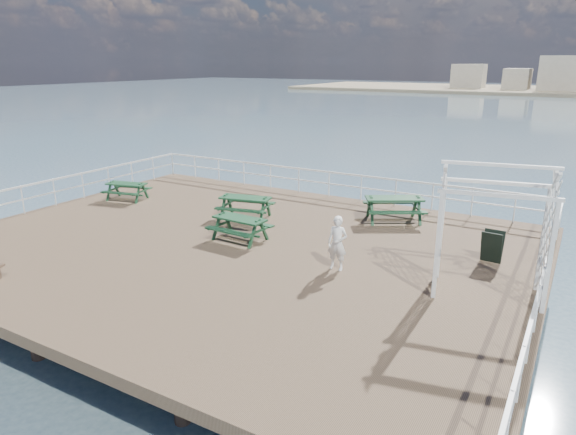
{
  "coord_description": "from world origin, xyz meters",
  "views": [
    {
      "loc": [
        9.23,
        -12.48,
        5.56
      ],
      "look_at": [
        1.89,
        0.13,
        1.1
      ],
      "focal_mm": 32.0,
      "sensor_mm": 36.0,
      "label": 1
    }
  ],
  "objects_px": {
    "person": "(337,243)",
    "picnic_table_d": "(240,224)",
    "picnic_table_b": "(245,203)",
    "trellis_arbor": "(492,238)",
    "picnic_table_a": "(127,188)",
    "picnic_table_c": "(394,204)"
  },
  "relations": [
    {
      "from": "picnic_table_b",
      "to": "picnic_table_d",
      "type": "xyz_separation_m",
      "value": [
        1.25,
        -2.12,
        -0.03
      ]
    },
    {
      "from": "picnic_table_c",
      "to": "picnic_table_d",
      "type": "height_order",
      "value": "picnic_table_c"
    },
    {
      "from": "picnic_table_d",
      "to": "trellis_arbor",
      "type": "xyz_separation_m",
      "value": [
        7.62,
        -0.2,
        0.91
      ]
    },
    {
      "from": "trellis_arbor",
      "to": "person",
      "type": "xyz_separation_m",
      "value": [
        -3.87,
        -0.46,
        -0.7
      ]
    },
    {
      "from": "picnic_table_b",
      "to": "trellis_arbor",
      "type": "xyz_separation_m",
      "value": [
        8.87,
        -2.32,
        0.89
      ]
    },
    {
      "from": "picnic_table_a",
      "to": "trellis_arbor",
      "type": "xyz_separation_m",
      "value": [
        14.64,
        -1.97,
        0.95
      ]
    },
    {
      "from": "picnic_table_a",
      "to": "picnic_table_c",
      "type": "bearing_deg",
      "value": 0.82
    },
    {
      "from": "picnic_table_a",
      "to": "person",
      "type": "relative_size",
      "value": 1.25
    },
    {
      "from": "picnic_table_b",
      "to": "trellis_arbor",
      "type": "bearing_deg",
      "value": -27.4
    },
    {
      "from": "picnic_table_a",
      "to": "picnic_table_d",
      "type": "bearing_deg",
      "value": -27.84
    },
    {
      "from": "person",
      "to": "picnic_table_d",
      "type": "bearing_deg",
      "value": 167.47
    },
    {
      "from": "trellis_arbor",
      "to": "picnic_table_b",
      "type": "bearing_deg",
      "value": 154.4
    },
    {
      "from": "picnic_table_c",
      "to": "picnic_table_d",
      "type": "xyz_separation_m",
      "value": [
        -3.6,
        -4.52,
        -0.09
      ]
    },
    {
      "from": "picnic_table_a",
      "to": "person",
      "type": "bearing_deg",
      "value": -26.37
    },
    {
      "from": "picnic_table_b",
      "to": "person",
      "type": "height_order",
      "value": "person"
    },
    {
      "from": "picnic_table_a",
      "to": "picnic_table_d",
      "type": "distance_m",
      "value": 7.24
    },
    {
      "from": "picnic_table_b",
      "to": "trellis_arbor",
      "type": "height_order",
      "value": "trellis_arbor"
    },
    {
      "from": "picnic_table_a",
      "to": "picnic_table_c",
      "type": "relative_size",
      "value": 0.74
    },
    {
      "from": "person",
      "to": "trellis_arbor",
      "type": "bearing_deg",
      "value": 4.07
    },
    {
      "from": "picnic_table_d",
      "to": "trellis_arbor",
      "type": "height_order",
      "value": "trellis_arbor"
    },
    {
      "from": "picnic_table_b",
      "to": "picnic_table_c",
      "type": "distance_m",
      "value": 5.41
    },
    {
      "from": "trellis_arbor",
      "to": "picnic_table_d",
      "type": "bearing_deg",
      "value": 167.54
    }
  ]
}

